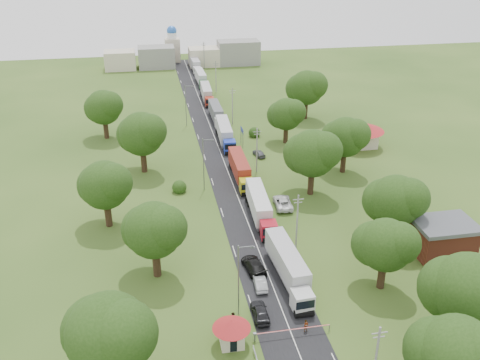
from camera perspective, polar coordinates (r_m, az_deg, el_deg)
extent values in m
plane|color=#2E4A18|center=(85.07, 1.09, -5.20)|extent=(260.00, 260.00, 0.00)
cube|color=black|center=(102.48, -1.11, 0.43)|extent=(8.00, 200.00, 0.04)
cylinder|color=slate|center=(64.19, 1.58, -16.43)|extent=(0.20, 0.20, 1.10)
cube|color=slate|center=(63.86, 1.59, -16.09)|extent=(0.35, 0.35, 0.25)
cylinder|color=red|center=(64.77, 5.63, -15.58)|extent=(9.00, 0.12, 0.12)
cylinder|color=slate|center=(66.26, 9.50, -15.31)|extent=(0.10, 0.10, 1.00)
cube|color=beige|center=(63.38, -0.90, -16.29)|extent=(2.60, 2.60, 2.40)
cone|color=maroon|center=(62.26, -0.91, -15.12)|extent=(4.40, 4.40, 1.10)
cube|color=black|center=(63.42, 0.31, -16.01)|extent=(0.02, 1.20, 0.90)
cube|color=black|center=(62.56, -0.69, -17.21)|extent=(0.80, 0.02, 1.90)
cylinder|color=slate|center=(115.04, 0.32, 4.40)|extent=(0.12, 0.12, 4.00)
cylinder|color=slate|center=(117.24, 0.10, 4.82)|extent=(0.12, 0.12, 4.00)
cube|color=navy|center=(115.58, 0.21, 5.35)|extent=(0.06, 3.00, 1.00)
cube|color=silver|center=(115.58, 0.21, 5.35)|extent=(0.07, 3.10, 0.06)
cube|color=gray|center=(54.67, 14.67, -15.51)|extent=(1.60, 0.10, 0.10)
cube|color=gray|center=(54.99, 14.61, -15.91)|extent=(1.20, 0.10, 0.10)
cylinder|color=gray|center=(78.14, 6.11, -4.54)|extent=(0.24, 0.24, 9.00)
cube|color=gray|center=(76.32, 6.24, -2.07)|extent=(1.60, 0.10, 0.10)
cube|color=gray|center=(76.55, 6.22, -2.40)|extent=(1.20, 0.10, 0.10)
cylinder|color=gray|center=(102.51, 1.81, 3.18)|extent=(0.24, 0.24, 9.00)
cube|color=gray|center=(101.13, 1.84, 5.17)|extent=(1.60, 0.10, 0.10)
cube|color=gray|center=(101.31, 1.84, 4.90)|extent=(1.20, 0.10, 0.10)
cylinder|color=gray|center=(128.38, -0.82, 7.86)|extent=(0.24, 0.24, 9.00)
cube|color=gray|center=(127.28, -0.83, 9.49)|extent=(1.60, 0.10, 0.10)
cube|color=gray|center=(127.41, -0.83, 9.27)|extent=(1.20, 0.10, 0.10)
cylinder|color=gray|center=(154.98, -2.59, 10.94)|extent=(0.24, 0.24, 9.00)
cube|color=gray|center=(154.07, -2.61, 12.31)|extent=(1.60, 0.10, 0.10)
cube|color=gray|center=(154.19, -2.61, 12.13)|extent=(1.20, 0.10, 0.10)
cylinder|color=gray|center=(182.01, -3.85, 13.11)|extent=(0.24, 0.24, 9.00)
cube|color=gray|center=(181.24, -3.89, 14.28)|extent=(1.60, 0.10, 0.10)
cube|color=gray|center=(181.33, -3.89, 14.13)|extent=(1.20, 0.10, 0.10)
cylinder|color=slate|center=(65.04, -0.17, -10.72)|extent=(0.16, 0.16, 10.00)
cube|color=slate|center=(62.52, 0.64, -7.15)|extent=(1.80, 0.10, 0.10)
cube|color=slate|center=(62.74, 1.37, -7.20)|extent=(0.50, 0.22, 0.15)
cylinder|color=slate|center=(95.24, -3.92, 1.65)|extent=(0.16, 0.16, 10.00)
cube|color=slate|center=(93.53, -3.45, 4.32)|extent=(1.80, 0.10, 0.10)
cube|color=slate|center=(93.68, -2.96, 4.27)|extent=(0.50, 0.22, 0.15)
cylinder|color=slate|center=(127.90, -5.81, 7.89)|extent=(0.16, 0.16, 10.00)
cube|color=slate|center=(126.64, -5.49, 9.95)|extent=(1.80, 0.10, 0.10)
cube|color=slate|center=(126.75, -5.12, 9.91)|extent=(0.50, 0.22, 0.15)
sphere|color=#1D380F|center=(56.22, 22.14, -16.91)|extent=(7.70, 7.70, 7.70)
sphere|color=#1D380F|center=(55.71, 24.13, -16.66)|extent=(6.05, 6.05, 6.05)
sphere|color=#1D380F|center=(56.90, 20.34, -16.71)|extent=(6.60, 6.60, 6.60)
cylinder|color=#382616|center=(67.10, 22.39, -14.65)|extent=(1.12, 1.12, 4.55)
sphere|color=#1D380F|center=(63.84, 23.23, -10.78)|extent=(8.40, 8.40, 8.40)
sphere|color=#1D380F|center=(64.56, 21.53, -10.65)|extent=(7.20, 7.20, 7.20)
cylinder|color=#382616|center=(73.68, 14.87, -9.77)|extent=(1.04, 1.04, 3.85)
sphere|color=#1D380F|center=(71.15, 15.29, -6.69)|extent=(7.00, 7.00, 7.00)
sphere|color=#1D380F|center=(70.53, 16.62, -6.46)|extent=(5.50, 5.50, 5.50)
sphere|color=#1D380F|center=(71.96, 14.11, -6.61)|extent=(6.00, 6.00, 6.00)
cylinder|color=#382616|center=(83.48, 15.87, -5.26)|extent=(1.08, 1.08, 4.20)
sphere|color=#1D380F|center=(81.06, 16.30, -2.14)|extent=(7.70, 7.70, 7.70)
sphere|color=#1D380F|center=(80.44, 17.58, -1.88)|extent=(6.05, 6.05, 6.05)
sphere|color=#1D380F|center=(81.93, 15.15, -2.11)|extent=(6.60, 6.60, 6.60)
cylinder|color=#382616|center=(95.56, 7.58, -0.24)|extent=(1.12, 1.12, 4.55)
sphere|color=#1D380F|center=(93.29, 7.77, 2.84)|extent=(8.40, 8.40, 8.40)
sphere|color=#1D380F|center=(92.36, 8.91, 3.13)|extent=(6.60, 6.60, 6.60)
sphere|color=#1D380F|center=(94.49, 6.78, 2.81)|extent=(7.20, 7.20, 7.20)
cylinder|color=#382616|center=(105.34, 10.95, 1.92)|extent=(1.08, 1.08, 4.20)
sphere|color=#1D380F|center=(103.44, 11.19, 4.52)|extent=(7.70, 7.70, 7.70)
sphere|color=#1D380F|center=(102.70, 12.16, 4.77)|extent=(6.05, 6.05, 6.05)
sphere|color=#1D380F|center=(104.44, 10.33, 4.48)|extent=(6.60, 6.60, 6.60)
cylinder|color=#382616|center=(118.24, 4.90, 4.86)|extent=(1.04, 1.04, 3.85)
sphere|color=#1D380F|center=(116.68, 4.98, 7.01)|extent=(7.00, 7.00, 7.00)
sphere|color=#1D380F|center=(115.86, 5.72, 7.24)|extent=(5.50, 5.50, 5.50)
sphere|color=#1D380F|center=(117.74, 4.34, 6.95)|extent=(6.00, 6.00, 6.00)
cylinder|color=#382616|center=(134.14, 7.00, 7.45)|extent=(1.12, 1.12, 4.55)
sphere|color=#1D380F|center=(132.54, 7.12, 9.74)|extent=(8.40, 8.40, 8.40)
sphere|color=#1D380F|center=(131.65, 7.93, 10.00)|extent=(6.60, 6.60, 6.60)
sphere|color=#1D380F|center=(133.73, 6.42, 9.66)|extent=(7.20, 7.20, 7.20)
sphere|color=#1D380F|center=(55.03, -13.81, -15.70)|extent=(8.40, 8.40, 8.40)
sphere|color=#1D380F|center=(53.41, -12.30, -15.72)|extent=(6.60, 6.60, 6.60)
sphere|color=#1D380F|center=(56.68, -14.94, -15.23)|extent=(7.20, 7.20, 7.20)
cylinder|color=#382616|center=(74.22, -8.89, -8.69)|extent=(1.08, 1.08, 4.20)
sphere|color=#1D380F|center=(71.49, -9.16, -5.29)|extent=(7.70, 7.70, 7.70)
sphere|color=#1D380F|center=(70.13, -8.05, -5.08)|extent=(6.05, 6.05, 6.05)
sphere|color=#1D380F|center=(72.97, -10.04, -5.18)|extent=(6.60, 6.60, 6.60)
cylinder|color=#382616|center=(87.38, -13.88, -3.54)|extent=(1.08, 1.08, 4.20)
sphere|color=#1D380F|center=(85.07, -14.24, -0.52)|extent=(7.70, 7.70, 7.70)
sphere|color=#1D380F|center=(83.62, -13.40, -0.27)|extent=(6.05, 6.05, 6.05)
sphere|color=#1D380F|center=(86.64, -14.89, -0.51)|extent=(6.60, 6.60, 6.60)
cylinder|color=#382616|center=(105.05, -10.22, 2.02)|extent=(1.12, 1.12, 4.55)
sphere|color=#1D380F|center=(102.99, -10.46, 4.86)|extent=(8.40, 8.40, 8.40)
sphere|color=#1D380F|center=(101.55, -9.64, 5.17)|extent=(6.60, 6.60, 6.60)
sphere|color=#1D380F|center=(104.63, -11.11, 4.79)|extent=(7.20, 7.20, 7.20)
cylinder|color=#382616|center=(124.09, -14.10, 5.27)|extent=(1.08, 1.08, 4.20)
sphere|color=#1D380F|center=(122.48, -14.36, 7.51)|extent=(7.70, 7.70, 7.70)
sphere|color=#1D380F|center=(121.09, -13.77, 7.78)|extent=(6.05, 6.05, 6.05)
sphere|color=#1D380F|center=(124.04, -14.81, 7.42)|extent=(6.60, 6.60, 6.60)
cube|color=maroon|center=(83.14, 20.79, -6.00)|extent=(8.00, 6.00, 4.60)
cube|color=#47494F|center=(81.88, 21.07, -4.45)|extent=(8.60, 6.60, 0.60)
cube|color=beige|center=(118.54, 12.56, 4.42)|extent=(7.00, 5.00, 4.00)
cone|color=maroon|center=(117.56, 12.70, 5.74)|extent=(10.08, 10.08, 1.80)
cube|color=gray|center=(186.04, -8.90, 12.82)|extent=(12.00, 8.00, 7.00)
cube|color=beige|center=(187.24, -3.87, 12.99)|extent=(10.00, 8.00, 6.00)
cube|color=gray|center=(188.74, -0.16, 13.45)|extent=(14.00, 8.00, 8.00)
cube|color=beige|center=(186.22, -12.66, 12.37)|extent=(10.00, 8.00, 6.00)
cube|color=beige|center=(193.99, -7.19, 13.59)|extent=(5.00, 5.00, 8.00)
cylinder|color=silver|center=(193.04, -7.27, 15.04)|extent=(3.20, 3.20, 2.00)
sphere|color=#2659B2|center=(192.76, -7.30, 15.51)|extent=(3.40, 3.40, 3.40)
cube|color=silver|center=(67.94, 6.67, -12.70)|extent=(2.63, 2.63, 2.60)
cube|color=black|center=(66.78, 6.99, -13.10)|extent=(2.39, 0.16, 1.14)
cube|color=slate|center=(67.71, 6.92, -14.00)|extent=(2.30, 0.38, 0.36)
cube|color=slate|center=(74.01, 5.02, -9.80)|extent=(3.07, 12.06, 0.31)
cube|color=#AEADB2|center=(73.19, 5.01, -8.47)|extent=(3.29, 12.39, 3.12)
cylinder|color=black|center=(67.93, 6.85, -13.89)|extent=(2.44, 1.04, 1.04)
cylinder|color=black|center=(69.32, 6.40, -12.94)|extent=(2.44, 1.04, 1.04)
cylinder|color=black|center=(77.03, 4.31, -8.43)|extent=(2.44, 1.04, 1.04)
cylinder|color=black|center=(78.29, 4.03, -7.81)|extent=(2.44, 1.04, 1.04)
cube|color=#A51221|center=(81.71, 3.07, -5.35)|extent=(2.57, 2.57, 2.55)
cube|color=black|center=(80.50, 3.28, -5.57)|extent=(2.34, 0.14, 1.12)
cube|color=slate|center=(81.27, 3.25, -6.38)|extent=(2.25, 0.37, 0.36)
cube|color=slate|center=(88.14, 2.00, -3.46)|extent=(2.96, 11.84, 0.31)
cube|color=silver|center=(87.53, 1.98, -2.31)|extent=(3.18, 12.16, 3.06)
cylinder|color=black|center=(81.51, 3.21, -6.32)|extent=(2.40, 1.02, 1.02)
cylinder|color=black|center=(83.03, 2.91, -5.66)|extent=(2.40, 1.02, 1.02)
cylinder|color=black|center=(91.33, 1.53, -2.53)|extent=(2.40, 1.02, 1.02)
cylinder|color=black|center=(92.65, 1.33, -2.10)|extent=(2.40, 1.02, 1.02)
cube|color=gold|center=(95.10, 0.70, -0.64)|extent=(2.40, 2.40, 2.47)
cube|color=black|center=(93.90, 0.84, -0.76)|extent=(2.27, 0.05, 1.09)
cube|color=slate|center=(94.55, 0.83, -1.47)|extent=(2.18, 0.28, 0.35)
cube|color=slate|center=(101.58, -0.05, 0.66)|extent=(2.41, 11.39, 0.30)
cube|color=maroon|center=(101.11, -0.08, 1.64)|extent=(2.61, 11.69, 2.96)
cylinder|color=black|center=(94.78, 0.80, -1.43)|extent=(2.32, 0.99, 0.99)
cylinder|color=black|center=(96.34, 0.60, -0.96)|extent=(2.32, 0.99, 0.99)
cylinder|color=black|center=(104.78, -0.39, 1.32)|extent=(2.32, 0.99, 0.99)
cylinder|color=black|center=(106.11, -0.53, 1.64)|extent=(2.32, 0.99, 0.99)
cube|color=#1C33AD|center=(112.22, -1.12, 3.61)|extent=(2.57, 2.57, 2.56)
cube|color=black|center=(110.95, -1.01, 3.55)|extent=(2.35, 0.13, 1.13)
cube|color=slate|center=(111.53, -1.01, 2.90)|extent=(2.26, 0.35, 0.36)
cube|color=slate|center=(119.11, -1.68, 4.51)|extent=(2.90, 11.86, 0.31)
cube|color=#B2B2B7|center=(118.74, -1.71, 5.39)|extent=(3.12, 12.18, 3.07)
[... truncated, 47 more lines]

